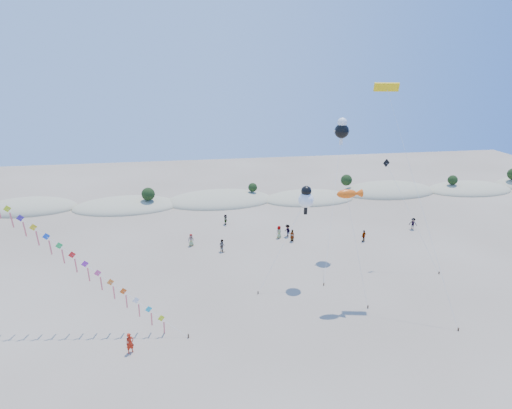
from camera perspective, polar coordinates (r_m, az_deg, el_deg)
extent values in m
plane|color=#7F6D58|center=(36.02, 1.22, -22.14)|extent=(160.00, 160.00, 0.00)
ellipsoid|color=tan|center=(81.16, -28.08, -0.57)|extent=(16.00, 8.80, 3.60)
ellipsoid|color=#1D3613|center=(80.88, -28.18, 0.10)|extent=(12.80, 5.76, 0.64)
ellipsoid|color=tan|center=(76.02, -16.97, -0.33)|extent=(17.60, 9.68, 3.00)
ellipsoid|color=#1D3613|center=(75.77, -17.02, 0.26)|extent=(14.08, 6.34, 0.70)
ellipsoid|color=tan|center=(76.06, -4.90, 0.44)|extent=(19.00, 10.45, 3.40)
ellipsoid|color=#1D3613|center=(75.78, -4.92, 1.12)|extent=(15.20, 6.84, 0.76)
ellipsoid|color=tan|center=(77.48, 7.06, 0.71)|extent=(16.40, 9.02, 2.80)
ellipsoid|color=#1D3613|center=(77.25, 7.08, 1.25)|extent=(13.12, 5.90, 0.66)
ellipsoid|color=tan|center=(84.80, 17.18, 1.57)|extent=(18.00, 9.90, 3.80)
ellipsoid|color=#1D3613|center=(84.51, 17.24, 2.25)|extent=(14.40, 6.48, 0.72)
ellipsoid|color=tan|center=(91.98, 26.50, 1.72)|extent=(16.80, 9.24, 3.00)
ellipsoid|color=#1D3613|center=(91.77, 26.57, 2.21)|extent=(13.44, 6.05, 0.67)
sphere|color=black|center=(73.67, -14.18, 1.36)|extent=(2.20, 2.20, 2.20)
sphere|color=black|center=(76.13, -0.44, 2.29)|extent=(1.60, 1.60, 1.60)
sphere|color=black|center=(81.94, 11.96, 3.21)|extent=(2.10, 2.10, 2.10)
sphere|color=black|center=(88.83, 24.75, 2.99)|extent=(1.80, 1.80, 1.80)
cube|color=#3F2D1E|center=(40.45, -9.00, -16.92)|extent=(0.12, 0.12, 0.35)
cylinder|color=silver|center=(42.64, -28.14, -2.24)|extent=(26.92, 9.60, 19.95)
cube|color=#CEE61B|center=(40.38, -12.52, -14.58)|extent=(1.25, 0.49, 1.32)
cube|color=#E05E6B|center=(41.01, -12.15, -15.82)|extent=(0.19, 0.45, 1.55)
cube|color=#1BBCCD|center=(40.38, -14.13, -13.39)|extent=(1.25, 0.49, 1.32)
cube|color=#E05E6B|center=(40.99, -13.74, -14.65)|extent=(0.19, 0.45, 1.55)
cube|color=white|center=(40.43, -15.72, -12.18)|extent=(1.25, 0.49, 1.32)
cube|color=#E05E6B|center=(41.01, -15.32, -13.47)|extent=(0.19, 0.45, 1.55)
cube|color=#E95213|center=(40.52, -17.29, -10.98)|extent=(1.25, 0.49, 1.32)
cube|color=#E05E6B|center=(41.07, -16.87, -12.28)|extent=(0.19, 0.45, 1.55)
cube|color=orange|center=(40.66, -18.83, -9.77)|extent=(1.25, 0.49, 1.32)
cube|color=#E05E6B|center=(41.19, -18.41, -11.08)|extent=(0.19, 0.45, 1.55)
cube|color=#E14787|center=(40.85, -20.36, -8.56)|extent=(1.25, 0.49, 1.32)
cube|color=#E05E6B|center=(41.35, -19.93, -9.89)|extent=(0.19, 0.45, 1.55)
cube|color=purple|center=(41.08, -21.85, -7.37)|extent=(1.25, 0.49, 1.32)
cube|color=#E05E6B|center=(41.55, -21.42, -8.70)|extent=(0.19, 0.45, 1.55)
cube|color=red|center=(41.36, -23.33, -6.18)|extent=(1.25, 0.49, 1.32)
cube|color=#E05E6B|center=(41.80, -22.88, -7.52)|extent=(0.19, 0.45, 1.55)
cube|color=green|center=(41.68, -24.77, -5.00)|extent=(1.25, 0.49, 1.32)
cube|color=#E05E6B|center=(42.10, -24.32, -6.35)|extent=(0.19, 0.45, 1.55)
cube|color=blue|center=(42.05, -26.19, -3.84)|extent=(1.25, 0.49, 1.32)
cube|color=#E05E6B|center=(42.43, -25.73, -5.19)|extent=(0.19, 0.45, 1.55)
cube|color=yellow|center=(42.46, -27.57, -2.70)|extent=(1.25, 0.49, 1.32)
cube|color=#E05E6B|center=(42.81, -27.11, -4.05)|extent=(0.19, 0.45, 1.55)
cube|color=#3F2492|center=(42.90, -28.93, -1.58)|extent=(1.25, 0.49, 1.32)
cube|color=#E05E6B|center=(43.23, -28.46, -2.92)|extent=(0.19, 0.45, 1.55)
cube|color=#CEE61B|center=(43.39, -30.25, -0.49)|extent=(1.25, 0.49, 1.32)
cube|color=#E05E6B|center=(43.69, -29.78, -1.82)|extent=(0.19, 0.45, 1.55)
cube|color=#3F2D1E|center=(45.44, 14.69, -13.05)|extent=(0.10, 0.10, 0.30)
cylinder|color=silver|center=(43.36, 13.38, -6.21)|extent=(2.21, 2.26, 11.43)
ellipsoid|color=#FF570D|center=(41.93, 12.01, 1.40)|extent=(2.00, 0.88, 0.88)
cone|color=#FF570D|center=(42.34, 13.43, 1.46)|extent=(0.80, 0.80, 0.80)
cube|color=#3F2D1E|center=(46.42, 0.27, -11.66)|extent=(0.10, 0.10, 0.30)
cylinder|color=silver|center=(45.84, 3.49, -5.65)|extent=(5.59, 2.39, 9.49)
sphere|color=white|center=(45.87, 6.67, 0.61)|extent=(1.66, 1.66, 1.66)
sphere|color=black|center=(45.57, 6.72, 1.80)|extent=(1.11, 1.11, 1.11)
cube|color=black|center=(46.26, 6.62, -0.84)|extent=(0.35, 0.18, 0.80)
cube|color=#3F2D1E|center=(48.55, 9.02, -10.45)|extent=(0.10, 0.10, 0.30)
cylinder|color=silver|center=(50.20, 10.24, -0.04)|extent=(4.43, 9.26, 15.53)
sphere|color=black|center=(53.37, 11.36, 9.57)|extent=(1.76, 1.76, 1.76)
sphere|color=white|center=(53.23, 11.43, 10.69)|extent=(1.14, 1.14, 1.14)
cube|color=white|center=(53.58, 11.27, 8.22)|extent=(0.35, 0.18, 0.80)
cube|color=white|center=(53.14, 10.64, 9.58)|extent=(0.60, 0.15, 0.25)
cube|color=white|center=(53.62, 12.07, 9.57)|extent=(0.60, 0.15, 0.25)
cube|color=#3F2D1E|center=(44.89, 25.38, -14.80)|extent=(0.10, 0.10, 0.30)
cylinder|color=silver|center=(43.21, 21.18, -0.15)|extent=(4.46, 10.10, 21.16)
cube|color=yellow|center=(44.68, 16.99, 14.75)|extent=(2.45, 1.00, 0.86)
cube|color=black|center=(44.70, 16.98, 14.75)|extent=(2.36, 0.60, 0.19)
cube|color=#3F2D1E|center=(54.68, 23.22, -8.37)|extent=(0.10, 0.10, 0.30)
cylinder|color=silver|center=(53.08, 20.15, -1.75)|extent=(5.39, 5.13, 12.27)
cube|color=black|center=(52.34, 16.99, 5.32)|extent=(0.97, 0.29, 1.00)
imported|color=#B1200E|center=(39.35, -16.45, -17.31)|extent=(0.81, 0.71, 1.85)
imported|color=slate|center=(55.84, -4.55, -5.47)|extent=(1.00, 1.04, 1.69)
imported|color=slate|center=(59.91, 3.09, -3.68)|extent=(1.03, 0.98, 1.77)
imported|color=slate|center=(59.18, 4.84, -4.09)|extent=(0.93, 0.97, 1.62)
imported|color=slate|center=(60.46, 4.21, -3.49)|extent=(1.00, 1.31, 1.78)
imported|color=slate|center=(58.87, 4.84, -4.19)|extent=(0.72, 0.64, 1.67)
imported|color=slate|center=(58.01, -8.65, -4.69)|extent=(0.84, 0.56, 1.67)
imported|color=slate|center=(60.56, 14.18, -4.07)|extent=(1.02, 0.85, 1.64)
imported|color=slate|center=(67.00, 20.19, -2.41)|extent=(1.30, 1.15, 1.75)
imported|color=slate|center=(64.92, -4.08, -2.01)|extent=(0.48, 1.47, 1.58)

